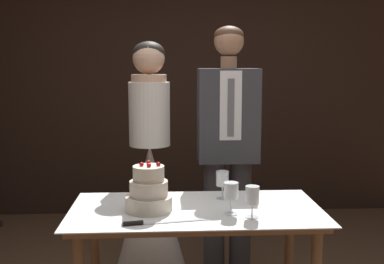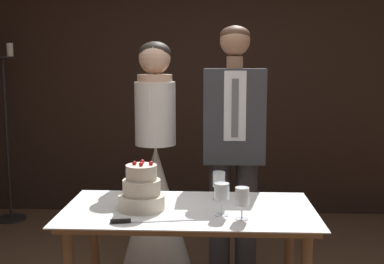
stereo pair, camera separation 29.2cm
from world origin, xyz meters
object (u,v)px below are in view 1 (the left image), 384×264
object	(u,v)px
wine_glass_far	(231,191)
bride	(150,194)
tiered_cake	(149,192)
groom	(228,141)
cake_table	(196,225)
cake_knife	(149,223)
wine_glass_middle	(222,179)
wine_glass_near	(252,197)

from	to	relation	value
wine_glass_far	bride	bearing A→B (deg)	117.28
wine_glass_far	tiered_cake	bearing A→B (deg)	168.66
wine_glass_far	groom	world-z (taller)	groom
cake_table	tiered_cake	bearing A→B (deg)	-174.67
cake_knife	cake_table	bearing A→B (deg)	34.82
wine_glass_middle	groom	size ratio (longest dim) A/B	0.09
tiered_cake	cake_table	bearing A→B (deg)	5.33
tiered_cake	cake_knife	distance (m)	0.24
cake_table	wine_glass_middle	xyz separation A→B (m)	(0.16, 0.18, 0.21)
wine_glass_near	bride	size ratio (longest dim) A/B	0.10
tiered_cake	wine_glass_far	bearing A→B (deg)	-11.34
cake_table	cake_knife	bearing A→B (deg)	-135.25
wine_glass_middle	wine_glass_far	xyz separation A→B (m)	(0.01, -0.28, 0.01)
cake_table	bride	xyz separation A→B (m)	(-0.27, 0.75, -0.03)
wine_glass_middle	wine_glass_far	world-z (taller)	wine_glass_far
tiered_cake	groom	world-z (taller)	groom
tiered_cake	groom	distance (m)	0.95
wine_glass_near	groom	xyz separation A→B (m)	(-0.01, 0.92, 0.13)
tiered_cake	wine_glass_near	distance (m)	0.55
cake_table	bride	bearing A→B (deg)	109.69
wine_glass_far	cake_table	bearing A→B (deg)	148.07
wine_glass_near	bride	distance (m)	1.10
cake_table	wine_glass_near	xyz separation A→B (m)	(0.28, -0.17, 0.20)
wine_glass_middle	bride	distance (m)	0.76
tiered_cake	wine_glass_middle	xyz separation A→B (m)	(0.42, 0.20, 0.01)
wine_glass_middle	wine_glass_near	bearing A→B (deg)	-71.93
wine_glass_near	wine_glass_far	size ratio (longest dim) A/B	0.97
tiered_cake	groom	xyz separation A→B (m)	(0.52, 0.78, 0.14)
wine_glass_near	wine_glass_far	xyz separation A→B (m)	(-0.10, 0.06, 0.01)
bride	groom	xyz separation A→B (m)	(0.54, -0.00, 0.37)
tiered_cake	wine_glass_near	bearing A→B (deg)	-15.28
wine_glass_far	groom	bearing A→B (deg)	83.73
bride	wine_glass_middle	bearing A→B (deg)	-53.14
groom	cake_table	bearing A→B (deg)	-109.71
tiered_cake	wine_glass_far	xyz separation A→B (m)	(0.43, -0.09, 0.02)
cake_table	wine_glass_near	size ratio (longest dim) A/B	8.30
cake_table	bride	size ratio (longest dim) A/B	0.81
cake_knife	wine_glass_far	xyz separation A→B (m)	(0.42, 0.13, 0.11)
wine_glass_near	wine_glass_middle	xyz separation A→B (m)	(-0.11, 0.34, 0.01)
wine_glass_middle	cake_knife	bearing A→B (deg)	-134.32
cake_knife	wine_glass_far	size ratio (longest dim) A/B	2.51
cake_table	wine_glass_near	bearing A→B (deg)	-31.30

